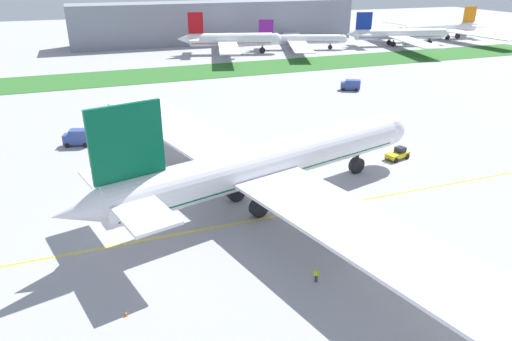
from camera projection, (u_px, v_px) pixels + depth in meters
ground_plane at (272, 205)px, 68.61m from camera, size 600.00×600.00×0.00m
apron_taxi_line at (280, 215)px, 65.87m from camera, size 280.00×0.36×0.01m
grass_median_strip at (159, 75)px, 152.71m from camera, size 320.00×24.00×0.10m
airliner_foreground at (264, 164)px, 67.05m from camera, size 57.37×93.08×18.09m
pushback_tug at (398, 154)px, 85.02m from camera, size 6.37×3.35×2.14m
ground_crew_wingwalker_port at (316, 274)px, 51.48m from camera, size 0.51×0.48×1.72m
traffic_cone_near_nose at (126, 313)px, 46.73m from camera, size 0.36×0.36×0.58m
service_truck_baggage_loader at (351, 85)px, 132.81m from camera, size 5.85×4.62×2.98m
service_truck_fuel_bowser at (78, 137)px, 91.17m from camera, size 5.54×3.65×3.23m
parked_airliner_far_left at (230, 40)px, 188.11m from camera, size 41.15×64.40×16.21m
parked_airliner_far_centre at (298, 39)px, 198.75m from camera, size 39.54×64.74×12.33m
parked_airliner_far_right at (397, 34)px, 208.42m from camera, size 46.73×75.77×14.50m
parked_airliner_far_outer at (441, 29)px, 227.09m from camera, size 51.07×82.42×14.79m
terminal_building at (217, 22)px, 218.07m from camera, size 131.04×20.00×18.00m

